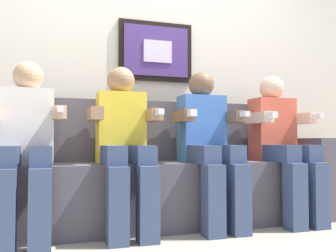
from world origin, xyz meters
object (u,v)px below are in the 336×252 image
at_px(couch, 160,181).
at_px(person_right_center, 208,140).
at_px(person_rightmost, 281,140).
at_px(person_leftmost, 26,140).
at_px(person_left_center, 124,140).

bearing_deg(couch, person_right_center, -29.36).
relative_size(person_right_center, person_rightmost, 1.00).
distance_m(person_leftmost, person_rightmost, 1.80).
height_order(person_leftmost, person_right_center, same).
bearing_deg(person_rightmost, couch, 169.38).
xyz_separation_m(person_left_center, person_rightmost, (1.20, -0.00, 0.00)).
height_order(couch, person_right_center, person_right_center).
distance_m(couch, person_rightmost, 0.96).
relative_size(person_leftmost, person_right_center, 1.00).
relative_size(person_left_center, person_right_center, 1.00).
bearing_deg(person_rightmost, person_left_center, 179.98).
xyz_separation_m(couch, person_leftmost, (-0.90, -0.17, 0.29)).
bearing_deg(person_leftmost, couch, 10.62).
bearing_deg(person_right_center, person_left_center, 179.96).
distance_m(person_right_center, person_rightmost, 0.60).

